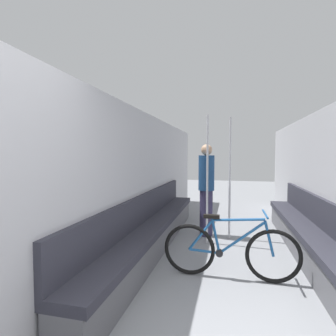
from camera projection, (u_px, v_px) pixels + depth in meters
name	position (u px, v px, depth m)	size (l,w,h in m)	color
wall_left	(140.00, 180.00, 4.30)	(0.10, 9.19, 2.26)	#B2B2B7
wall_right	(333.00, 185.00, 3.64)	(0.10, 9.19, 2.26)	#B2B2B7
bench_seat_row_left	(153.00, 231.00, 4.23)	(0.43, 4.82, 0.92)	#5B5B60
bench_seat_row_right	(314.00, 243.00, 3.68)	(0.43, 4.82, 0.92)	#5B5B60
bicycle	(230.00, 251.00, 3.27)	(1.68, 0.46, 0.85)	black
grab_pole_near	(207.00, 181.00, 4.56)	(0.08, 0.08, 2.24)	gray
grab_pole_far	(230.00, 180.00, 4.82)	(0.08, 0.08, 2.24)	gray
passenger_standing	(206.00, 189.00, 5.00)	(0.30, 0.30, 1.75)	#332D4C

